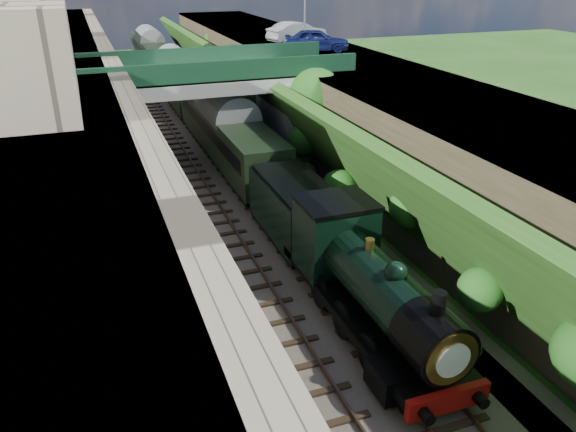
{
  "coord_description": "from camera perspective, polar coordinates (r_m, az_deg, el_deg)",
  "views": [
    {
      "loc": [
        -7.33,
        -10.32,
        12.43
      ],
      "look_at": [
        0.0,
        9.74,
        2.63
      ],
      "focal_mm": 35.0,
      "sensor_mm": 36.0,
      "label": 1
    }
  ],
  "objects": [
    {
      "name": "ground",
      "position": [
        17.74,
        11.61,
        -20.48
      ],
      "size": [
        160.0,
        160.0,
        0.0
      ],
      "primitive_type": "plane",
      "color": "#1E4714",
      "rests_on": "ground"
    },
    {
      "name": "trackbed",
      "position": [
        33.54,
        -6.04,
        2.94
      ],
      "size": [
        10.0,
        90.0,
        0.2
      ],
      "primitive_type": "cube",
      "color": "#473F38",
      "rests_on": "ground"
    },
    {
      "name": "retaining_wall",
      "position": [
        31.66,
        -16.06,
        7.3
      ],
      "size": [
        1.0,
        90.0,
        7.0
      ],
      "primitive_type": "cube",
      "color": "#756B56",
      "rests_on": "ground"
    },
    {
      "name": "street_plateau_left",
      "position": [
        31.65,
        -22.38,
        6.39
      ],
      "size": [
        6.0,
        90.0,
        7.0
      ],
      "primitive_type": "cube",
      "color": "#262628",
      "rests_on": "ground"
    },
    {
      "name": "street_plateau_right",
      "position": [
        35.9,
        8.77,
        9.34
      ],
      "size": [
        8.0,
        90.0,
        6.25
      ],
      "primitive_type": "cube",
      "color": "#262628",
      "rests_on": "ground"
    },
    {
      "name": "embankment_slope",
      "position": [
        32.94,
        2.78,
        7.39
      ],
      "size": [
        4.57,
        90.0,
        6.36
      ],
      "color": "#1E4714",
      "rests_on": "ground"
    },
    {
      "name": "track_left",
      "position": [
        33.11,
        -9.4,
        2.71
      ],
      "size": [
        2.5,
        90.0,
        0.2
      ],
      "color": "black",
      "rests_on": "trackbed"
    },
    {
      "name": "track_right",
      "position": [
        33.77,
        -4.07,
        3.43
      ],
      "size": [
        2.5,
        90.0,
        0.2
      ],
      "color": "black",
      "rests_on": "trackbed"
    },
    {
      "name": "road_bridge",
      "position": [
        36.28,
        -6.47,
        11.18
      ],
      "size": [
        16.0,
        6.4,
        7.25
      ],
      "color": "gray",
      "rests_on": "ground"
    },
    {
      "name": "building_far",
      "position": [
        40.51,
        -26.03,
        18.91
      ],
      "size": [
        5.0,
        10.0,
        6.0
      ],
      "primitive_type": "cube",
      "color": "gray",
      "rests_on": "street_plateau_left"
    },
    {
      "name": "building_near",
      "position": [
        24.65,
        -25.77,
        14.32
      ],
      "size": [
        4.0,
        8.0,
        4.0
      ],
      "primitive_type": "cube",
      "color": "gray",
      "rests_on": "street_plateau_left"
    },
    {
      "name": "tree",
      "position": [
        34.74,
        2.93,
        11.67
      ],
      "size": [
        3.6,
        3.8,
        6.6
      ],
      "color": "black",
      "rests_on": "ground"
    },
    {
      "name": "lamppost",
      "position": [
        43.47,
        1.79,
        20.86
      ],
      "size": [
        0.87,
        0.15,
        6.0
      ],
      "color": "gray",
      "rests_on": "street_plateau_right"
    },
    {
      "name": "car_blue",
      "position": [
        42.83,
        2.92,
        17.41
      ],
      "size": [
        5.07,
        3.39,
        1.6
      ],
      "primitive_type": "imported",
      "rotation": [
        0.0,
        0.0,
        1.22
      ],
      "color": "#121950",
      "rests_on": "street_plateau_right"
    },
    {
      "name": "car_silver",
      "position": [
        47.66,
        0.9,
        18.18
      ],
      "size": [
        5.21,
        2.92,
        1.63
      ],
      "primitive_type": "imported",
      "rotation": [
        0.0,
        0.0,
        1.83
      ],
      "color": "#9B9CA0",
      "rests_on": "street_plateau_right"
    },
    {
      "name": "locomotive",
      "position": [
        20.2,
        8.25,
        -7.09
      ],
      "size": [
        3.1,
        10.22,
        3.83
      ],
      "color": "black",
      "rests_on": "trackbed"
    },
    {
      "name": "tender",
      "position": [
        26.24,
        0.76,
        0.31
      ],
      "size": [
        2.7,
        6.0,
        3.05
      ],
      "color": "black",
      "rests_on": "trackbed"
    },
    {
      "name": "coach_front",
      "position": [
        37.43,
        -6.17,
        8.4
      ],
      "size": [
        2.9,
        18.0,
        3.7
      ],
      "color": "black",
      "rests_on": "trackbed"
    },
    {
      "name": "coach_middle",
      "position": [
        55.39,
        -11.17,
        13.4
      ],
      "size": [
        2.9,
        18.0,
        3.7
      ],
      "color": "black",
      "rests_on": "trackbed"
    },
    {
      "name": "coach_rear",
      "position": [
        73.77,
        -13.77,
        15.89
      ],
      "size": [
        2.9,
        18.0,
        3.7
      ],
      "color": "black",
      "rests_on": "trackbed"
    }
  ]
}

